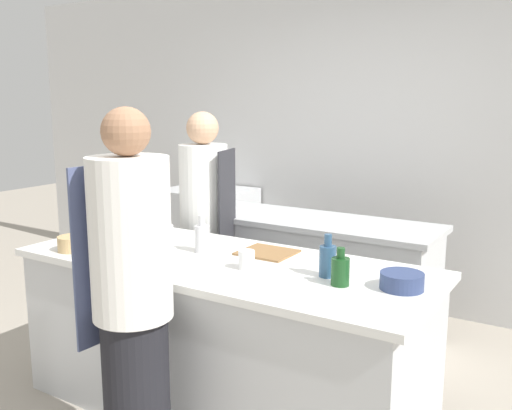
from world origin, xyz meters
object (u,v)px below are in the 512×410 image
Objects in this scene: bowl_mixing_large at (402,281)px; bowl_prep_small at (152,231)px; bottle_olive_oil at (328,260)px; chef_at_prep_near at (133,301)px; cup at (247,260)px; oven_range at (208,237)px; bottle_vinegar at (340,270)px; bottle_wine at (202,238)px; chef_at_stove at (205,227)px; bowl_ceramic_blue at (73,243)px.

bowl_prep_small is at bearing 174.34° from bowl_mixing_large.
bottle_olive_oil is 1.06× the size of bowl_mixing_large.
chef_at_prep_near is at bearing -129.82° from bottle_olive_oil.
bottle_olive_oil reaches higher than cup.
oven_range is 2.85m from chef_at_prep_near.
bottle_vinegar is 0.86× the size of bottle_wine.
bowl_mixing_large is 1.71m from bowl_prep_small.
bottle_olive_oil is at bearing 140.32° from bottle_vinegar.
chef_at_stove is 0.54m from bowl_prep_small.
bottle_olive_oil is at bearing -35.88° from chef_at_prep_near.
bowl_prep_small is 0.96m from cup.
bowl_prep_small is (-0.52, 0.15, -0.05)m from bottle_wine.
chef_at_prep_near is (1.41, -2.44, 0.41)m from oven_range.
bottle_wine is (-0.81, 0.03, -0.00)m from bottle_olive_oil.
cup is at bearing -178.09° from bottle_vinegar.
bowl_prep_small is at bearing 75.43° from bowl_ceramic_blue.
oven_range is 2.84m from bottle_vinegar.
bowl_ceramic_blue is at bearing -23.59° from chef_at_stove.
bowl_prep_small is (0.70, -1.53, 0.46)m from oven_range.
cup is at bearing -17.31° from bowl_prep_small.
cup is at bearing -19.54° from bottle_wine.
oven_range is 2.14m from bottle_wine.
bowl_mixing_large is 0.73× the size of bowl_prep_small.
cup is (-0.41, -0.11, -0.04)m from bottle_olive_oil.
bowl_mixing_large is at bearing 8.48° from cup.
bowl_mixing_large is at bearing -5.66° from bowl_prep_small.
bowl_ceramic_blue is at bearing -167.34° from cup.
chef_at_prep_near is 0.66m from cup.
bowl_prep_small is 0.54m from bowl_ceramic_blue.
bottle_wine is 2.18× the size of cup.
chef_at_stove reaches higher than bottle_wine.
bottle_wine is 1.06× the size of bowl_mixing_large.
bottle_wine is at bearing 160.46° from cup.
chef_at_prep_near reaches higher than chef_at_stove.
bowl_mixing_large is at bearing 1.52° from bottle_olive_oil.
bottle_olive_oil reaches higher than oven_range.
chef_at_prep_near is 8.48× the size of bowl_mixing_large.
bottle_olive_oil is at bearing 14.63° from cup.
cup is (1.05, 0.24, 0.01)m from bowl_ceramic_blue.
chef_at_prep_near is at bearing -51.96° from bowl_prep_small.
oven_range is 2.48m from cup.
bowl_mixing_large is at bearing 52.36° from chef_at_stove.
chef_at_prep_near reaches higher than bottle_wine.
bowl_ceramic_blue reaches higher than bowl_mixing_large.
oven_range is 0.53× the size of chef_at_prep_near.
oven_range is 4.26× the size of bottle_wine.
bowl_mixing_large is (2.40, -1.70, 0.47)m from oven_range.
chef_at_stove is 1.82m from bowl_mixing_large.
chef_at_prep_near reaches higher than bowl_ceramic_blue.
chef_at_prep_near is at bearing 10.57° from chef_at_stove.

